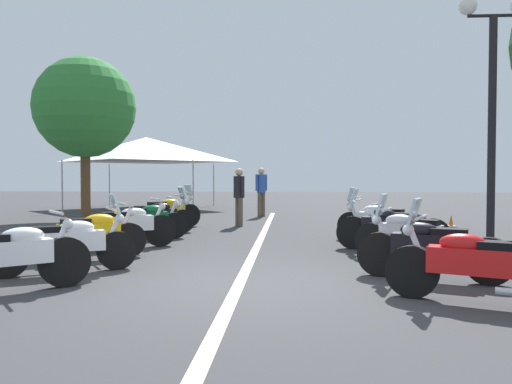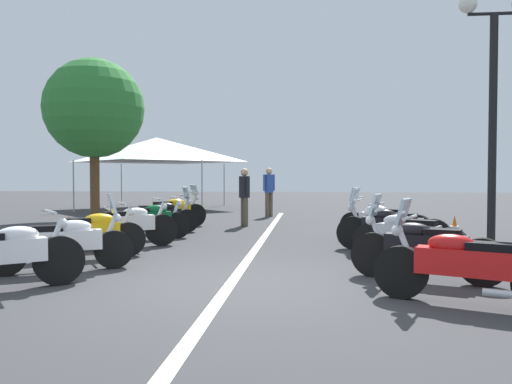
# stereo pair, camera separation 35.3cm
# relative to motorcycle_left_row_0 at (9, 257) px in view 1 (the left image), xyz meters

# --- Properties ---
(ground_plane) EXTENTS (80.00, 80.00, 0.00)m
(ground_plane) POSITION_rel_motorcycle_left_row_0_xyz_m (0.68, -2.81, -0.46)
(ground_plane) COLOR #38383A
(lane_centre_stripe) EXTENTS (18.69, 0.16, 0.01)m
(lane_centre_stripe) POSITION_rel_motorcycle_left_row_0_xyz_m (4.60, -2.81, -0.46)
(lane_centre_stripe) COLOR beige
(lane_centre_stripe) RESTS_ON ground_plane
(motorcycle_left_row_0) EXTENTS (1.41, 1.66, 1.01)m
(motorcycle_left_row_0) POSITION_rel_motorcycle_left_row_0_xyz_m (0.00, 0.00, 0.00)
(motorcycle_left_row_0) COLOR black
(motorcycle_left_row_0) RESTS_ON ground_plane
(motorcycle_left_row_1) EXTENTS (1.20, 1.94, 1.19)m
(motorcycle_left_row_1) POSITION_rel_motorcycle_left_row_0_xyz_m (1.32, -0.14, -0.01)
(motorcycle_left_row_1) COLOR black
(motorcycle_left_row_1) RESTS_ON ground_plane
(motorcycle_left_row_2) EXTENTS (1.19, 1.76, 0.99)m
(motorcycle_left_row_2) POSITION_rel_motorcycle_left_row_0_xyz_m (2.52, -0.02, -0.01)
(motorcycle_left_row_2) COLOR black
(motorcycle_left_row_2) RESTS_ON ground_plane
(motorcycle_left_row_3) EXTENTS (1.29, 1.86, 1.01)m
(motorcycle_left_row_3) POSITION_rel_motorcycle_left_row_0_xyz_m (3.92, -0.19, 0.00)
(motorcycle_left_row_3) COLOR black
(motorcycle_left_row_3) RESTS_ON ground_plane
(motorcycle_left_row_4) EXTENTS (1.06, 1.83, 0.99)m
(motorcycle_left_row_4) POSITION_rel_motorcycle_left_row_0_xyz_m (5.33, -0.19, -0.01)
(motorcycle_left_row_4) COLOR black
(motorcycle_left_row_4) RESTS_ON ground_plane
(motorcycle_left_row_5) EXTENTS (1.20, 1.92, 1.19)m
(motorcycle_left_row_5) POSITION_rel_motorcycle_left_row_0_xyz_m (6.52, -0.07, -0.01)
(motorcycle_left_row_5) COLOR black
(motorcycle_left_row_5) RESTS_ON ground_plane
(motorcycle_left_row_6) EXTENTS (1.47, 1.82, 1.22)m
(motorcycle_left_row_6) POSITION_rel_motorcycle_left_row_0_xyz_m (7.93, 0.00, 0.01)
(motorcycle_left_row_6) COLOR black
(motorcycle_left_row_6) RESTS_ON ground_plane
(motorcycle_right_row_0) EXTENTS (1.05, 2.00, 1.21)m
(motorcycle_right_row_0) POSITION_rel_motorcycle_left_row_0_xyz_m (-0.16, -5.62, 0.00)
(motorcycle_right_row_0) COLOR black
(motorcycle_right_row_0) RESTS_ON ground_plane
(motorcycle_right_row_1) EXTENTS (0.98, 2.01, 1.21)m
(motorcycle_right_row_1) POSITION_rel_motorcycle_left_row_0_xyz_m (1.18, -5.46, 0.01)
(motorcycle_right_row_1) COLOR black
(motorcycle_right_row_1) RESTS_ON ground_plane
(motorcycle_right_row_2) EXTENTS (1.14, 1.79, 1.00)m
(motorcycle_right_row_2) POSITION_rel_motorcycle_left_row_0_xyz_m (2.72, -5.53, -0.01)
(motorcycle_right_row_2) COLOR black
(motorcycle_right_row_2) RESTS_ON ground_plane
(motorcycle_right_row_3) EXTENTS (0.92, 2.13, 1.22)m
(motorcycle_right_row_3) POSITION_rel_motorcycle_left_row_0_xyz_m (4.00, -5.46, 0.01)
(motorcycle_right_row_3) COLOR black
(motorcycle_right_row_3) RESTS_ON ground_plane
(motorcycle_right_row_4) EXTENTS (1.14, 1.92, 1.21)m
(motorcycle_right_row_4) POSITION_rel_motorcycle_left_row_0_xyz_m (5.38, -5.51, 0.01)
(motorcycle_right_row_4) COLOR black
(motorcycle_right_row_4) RESTS_ON ground_plane
(street_lamp_twin_globe) EXTENTS (0.32, 1.22, 4.67)m
(street_lamp_twin_globe) POSITION_rel_motorcycle_left_row_0_xyz_m (3.33, -7.10, 2.74)
(street_lamp_twin_globe) COLOR black
(street_lamp_twin_globe) RESTS_ON ground_plane
(traffic_cone_0) EXTENTS (0.36, 0.36, 0.61)m
(traffic_cone_0) POSITION_rel_motorcycle_left_row_0_xyz_m (4.64, 1.40, -0.17)
(traffic_cone_0) COLOR orange
(traffic_cone_0) RESTS_ON ground_plane
(traffic_cone_1) EXTENTS (0.36, 0.36, 0.61)m
(traffic_cone_1) POSITION_rel_motorcycle_left_row_0_xyz_m (5.39, -7.05, -0.17)
(traffic_cone_1) COLOR orange
(traffic_cone_1) RESTS_ON ground_plane
(bystander_0) EXTENTS (0.40, 0.40, 1.76)m
(bystander_0) POSITION_rel_motorcycle_left_row_0_xyz_m (12.18, -2.45, 0.57)
(bystander_0) COLOR brown
(bystander_0) RESTS_ON ground_plane
(bystander_2) EXTENTS (0.46, 0.33, 1.69)m
(bystander_2) POSITION_rel_motorcycle_left_row_0_xyz_m (8.61, -2.00, 0.53)
(bystander_2) COLOR brown
(bystander_2) RESTS_ON ground_plane
(roadside_tree_0) EXTENTS (3.37, 3.37, 5.46)m
(roadside_tree_0) POSITION_rel_motorcycle_left_row_0_xyz_m (10.62, 3.41, 3.29)
(roadside_tree_0) COLOR brown
(roadside_tree_0) RESTS_ON ground_plane
(event_tent) EXTENTS (5.89, 5.89, 3.20)m
(event_tent) POSITION_rel_motorcycle_left_row_0_xyz_m (16.26, 2.96, 2.18)
(event_tent) COLOR white
(event_tent) RESTS_ON ground_plane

